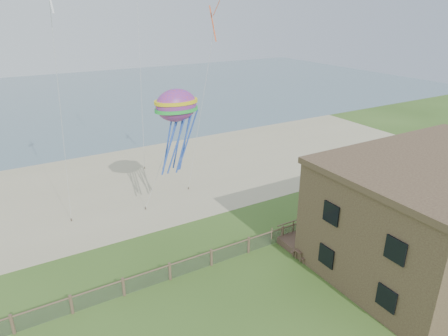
{
  "coord_description": "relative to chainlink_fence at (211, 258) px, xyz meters",
  "views": [
    {
      "loc": [
        -10.66,
        -13.86,
        16.17
      ],
      "look_at": [
        2.16,
        8.0,
        5.96
      ],
      "focal_mm": 32.0,
      "sensor_mm": 36.0,
      "label": 1
    }
  ],
  "objects": [
    {
      "name": "ground",
      "position": [
        0.0,
        -6.0,
        -0.55
      ],
      "size": [
        160.0,
        160.0,
        0.0
      ],
      "primitive_type": "plane",
      "color": "#35541D",
      "rests_on": "ground"
    },
    {
      "name": "sand_beach",
      "position": [
        0.0,
        16.0,
        -0.55
      ],
      "size": [
        72.0,
        20.0,
        0.02
      ],
      "primitive_type": "cube",
      "color": "tan",
      "rests_on": "ground"
    },
    {
      "name": "ocean",
      "position": [
        0.0,
        60.0,
        -0.55
      ],
      "size": [
        160.0,
        68.0,
        0.02
      ],
      "primitive_type": "cube",
      "color": "slate",
      "rests_on": "ground"
    },
    {
      "name": "chainlink_fence",
      "position": [
        0.0,
        0.0,
        0.0
      ],
      "size": [
        36.2,
        0.2,
        1.25
      ],
      "primitive_type": null,
      "color": "brown",
      "rests_on": "ground"
    },
    {
      "name": "motel",
      "position": [
        13.0,
        -7.0,
        2.95
      ],
      "size": [
        15.0,
        10.0,
        7.0
      ],
      "primitive_type": "cube",
      "color": "#483026",
      "rests_on": "ground"
    },
    {
      "name": "motel_deck",
      "position": [
        13.0,
        -1.0,
        -0.3
      ],
      "size": [
        15.0,
        2.0,
        0.5
      ],
      "primitive_type": "cube",
      "color": "brown",
      "rests_on": "ground"
    },
    {
      "name": "picnic_table",
      "position": [
        6.08,
        -2.46,
        -0.2
      ],
      "size": [
        1.73,
        1.35,
        0.7
      ],
      "primitive_type": null,
      "rotation": [
        0.0,
        0.0,
        0.07
      ],
      "color": "brown",
      "rests_on": "ground"
    },
    {
      "name": "octopus_kite",
      "position": [
        0.96,
        6.91,
        7.16
      ],
      "size": [
        4.0,
        3.46,
        6.89
      ],
      "primitive_type": null,
      "rotation": [
        0.0,
        0.0,
        0.39
      ],
      "color": "#D74321"
    },
    {
      "name": "kite_red",
      "position": [
        4.89,
        7.74,
        14.94
      ],
      "size": [
        2.01,
        1.83,
        2.5
      ],
      "primitive_type": null,
      "rotation": [
        0.44,
        0.0,
        1.03
      ],
      "color": "#D04F24"
    }
  ]
}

